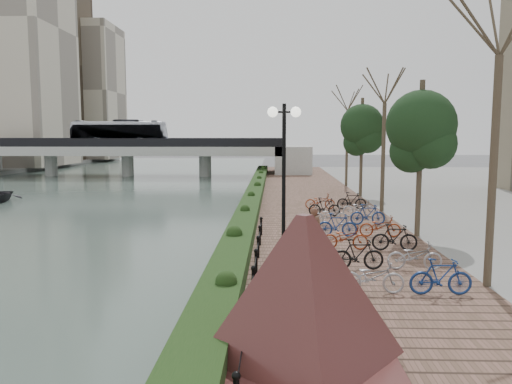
{
  "coord_description": "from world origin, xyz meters",
  "views": [
    {
      "loc": [
        1.95,
        -11.98,
        4.76
      ],
      "look_at": [
        1.06,
        12.07,
        2.0
      ],
      "focal_mm": 35.0,
      "sensor_mm": 36.0,
      "label": 1
    }
  ],
  "objects_px": {
    "granite_monument": "(304,291)",
    "pedestrian": "(313,231)",
    "lamppost": "(284,153)",
    "motorcycle": "(292,273)"
  },
  "relations": [
    {
      "from": "lamppost",
      "to": "granite_monument",
      "type": "bearing_deg",
      "value": -87.78
    },
    {
      "from": "granite_monument",
      "to": "lamppost",
      "type": "bearing_deg",
      "value": 92.22
    },
    {
      "from": "motorcycle",
      "to": "granite_monument",
      "type": "bearing_deg",
      "value": -79.03
    },
    {
      "from": "granite_monument",
      "to": "lamppost",
      "type": "relative_size",
      "value": 0.82
    },
    {
      "from": "motorcycle",
      "to": "pedestrian",
      "type": "distance_m",
      "value": 4.5
    },
    {
      "from": "pedestrian",
      "to": "granite_monument",
      "type": "bearing_deg",
      "value": 95.44
    },
    {
      "from": "granite_monument",
      "to": "pedestrian",
      "type": "height_order",
      "value": "granite_monument"
    },
    {
      "from": "granite_monument",
      "to": "pedestrian",
      "type": "bearing_deg",
      "value": 84.35
    },
    {
      "from": "granite_monument",
      "to": "lamppost",
      "type": "xyz_separation_m",
      "value": [
        -0.25,
        6.43,
        2.28
      ]
    },
    {
      "from": "granite_monument",
      "to": "motorcycle",
      "type": "distance_m",
      "value": 4.59
    }
  ]
}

